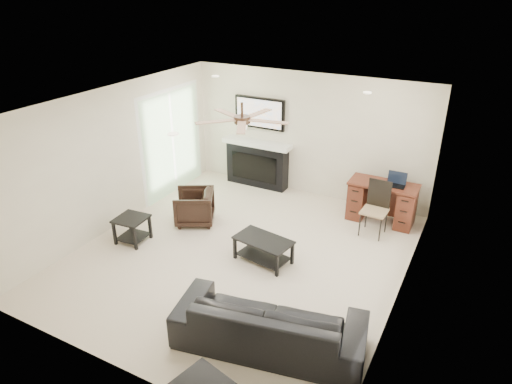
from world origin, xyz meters
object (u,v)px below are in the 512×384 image
sofa (270,323)px  fireplace_unit (257,143)px  armchair (194,207)px  desk (382,202)px  coffee_table (263,250)px

sofa → fireplace_unit: 4.84m
armchair → desk: bearing=90.5°
armchair → coffee_table: armchair is taller
armchair → desk: desk is taller
sofa → fireplace_unit: (-2.37, 4.18, 0.62)m
coffee_table → fireplace_unit: bearing=129.1°
coffee_table → desk: 2.57m
armchair → desk: (3.01, 1.65, 0.07)m
armchair → coffee_table: size_ratio=0.77×
sofa → fireplace_unit: bearing=-71.3°
fireplace_unit → desk: (2.79, -0.37, -0.57)m
fireplace_unit → desk: size_ratio=1.57×
sofa → armchair: bearing=-50.5°
coffee_table → desk: size_ratio=0.74×
sofa → armchair: size_ratio=3.33×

